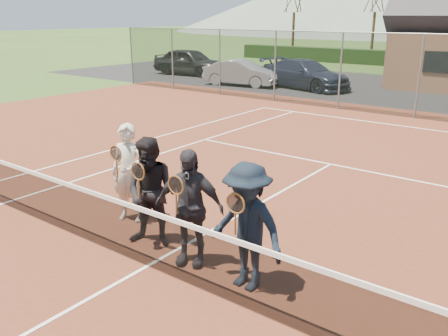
# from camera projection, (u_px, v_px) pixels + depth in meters

# --- Properties ---
(court_surface) EXTENTS (30.00, 30.00, 0.02)m
(court_surface) POSITION_uv_depth(u_px,v_px,m) (148.00, 267.00, 7.13)
(court_surface) COLOR #562819
(court_surface) RESTS_ON ground
(tarmac_carpark) EXTENTS (40.00, 12.00, 0.01)m
(tarmac_carpark) POSITION_uv_depth(u_px,v_px,m) (372.00, 88.00, 24.61)
(tarmac_carpark) COLOR black
(tarmac_carpark) RESTS_ON ground
(car_a) EXTENTS (4.97, 2.26, 1.66)m
(car_a) POSITION_uv_depth(u_px,v_px,m) (190.00, 62.00, 29.77)
(car_a) COLOR black
(car_a) RESTS_ON ground
(car_b) EXTENTS (4.24, 2.00, 1.34)m
(car_b) POSITION_uv_depth(u_px,v_px,m) (241.00, 73.00, 25.29)
(car_b) COLOR #989BA0
(car_b) RESTS_ON ground
(car_c) EXTENTS (5.37, 3.13, 1.46)m
(car_c) POSITION_uv_depth(u_px,v_px,m) (305.00, 74.00, 24.28)
(car_c) COLOR #1A1F35
(car_c) RESTS_ON ground
(court_markings) EXTENTS (11.03, 23.83, 0.01)m
(court_markings) POSITION_uv_depth(u_px,v_px,m) (148.00, 266.00, 7.13)
(court_markings) COLOR white
(court_markings) RESTS_ON court_surface
(tennis_net) EXTENTS (11.68, 0.08, 1.10)m
(tennis_net) POSITION_uv_depth(u_px,v_px,m) (146.00, 235.00, 6.97)
(tennis_net) COLOR slate
(tennis_net) RESTS_ON ground
(perimeter_fence) EXTENTS (30.07, 0.07, 3.02)m
(perimeter_fence) POSITION_uv_depth(u_px,v_px,m) (419.00, 77.00, 16.92)
(perimeter_fence) COLOR slate
(perimeter_fence) RESTS_ON ground
(player_a) EXTENTS (0.77, 0.64, 1.80)m
(player_a) POSITION_uv_depth(u_px,v_px,m) (129.00, 173.00, 8.50)
(player_a) COLOR beige
(player_a) RESTS_ON court_surface
(player_b) EXTENTS (1.06, 0.95, 1.80)m
(player_b) POSITION_uv_depth(u_px,v_px,m) (152.00, 192.00, 7.57)
(player_b) COLOR black
(player_b) RESTS_ON court_surface
(player_c) EXTENTS (1.14, 0.81, 1.80)m
(player_c) POSITION_uv_depth(u_px,v_px,m) (189.00, 207.00, 6.98)
(player_c) COLOR #28272D
(player_c) RESTS_ON court_surface
(player_d) EXTENTS (1.21, 0.76, 1.80)m
(player_d) POSITION_uv_depth(u_px,v_px,m) (247.00, 227.00, 6.34)
(player_d) COLOR black
(player_d) RESTS_ON court_surface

